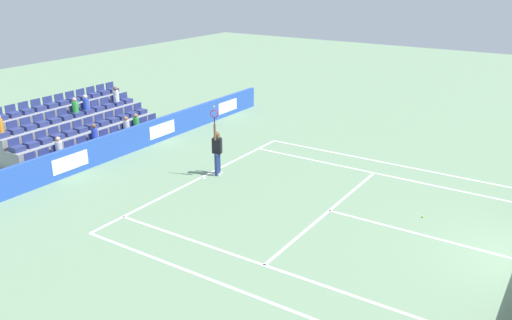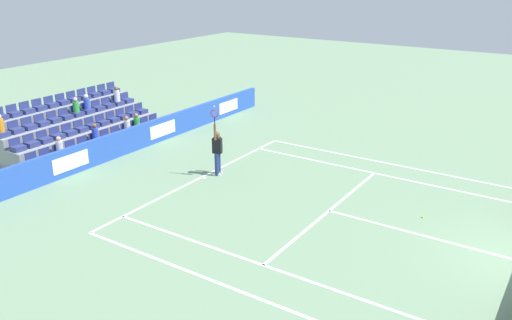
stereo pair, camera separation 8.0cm
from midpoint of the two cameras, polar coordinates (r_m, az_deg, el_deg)
line_baseline at (r=20.59m, az=-5.82°, el=-1.86°), size 10.97×0.10×0.01m
line_service at (r=17.91m, az=8.07°, el=-5.48°), size 8.23×0.10×0.01m
line_centre_service at (r=16.97m, az=17.93°, el=-7.84°), size 0.10×6.40×0.01m
line_singles_sideline_left at (r=14.51m, az=2.52°, el=-11.87°), size 0.10×11.89×0.01m
line_singles_sideline_right at (r=21.28m, az=13.98°, el=-1.64°), size 0.10×11.89×0.01m
line_doubles_sideline_left at (r=13.54m, az=-0.56°, el=-14.45°), size 0.10×11.89×0.01m
line_doubles_sideline_right at (r=22.50m, az=15.18°, el=-0.54°), size 0.10×11.89×0.01m
line_centre_mark at (r=20.53m, az=-5.60°, el=-1.92°), size 0.10×0.20×0.01m
sponsor_barrier at (r=23.37m, az=-14.54°, el=1.71°), size 20.95×0.22×1.10m
tennis_player at (r=20.47m, az=-4.11°, el=1.01°), size 0.54×0.43×2.85m
stadium_stand at (r=25.51m, az=-19.06°, el=3.09°), size 7.44×3.80×2.61m
loose_tennis_ball at (r=18.10m, az=17.79°, el=-5.92°), size 0.07×0.07×0.07m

